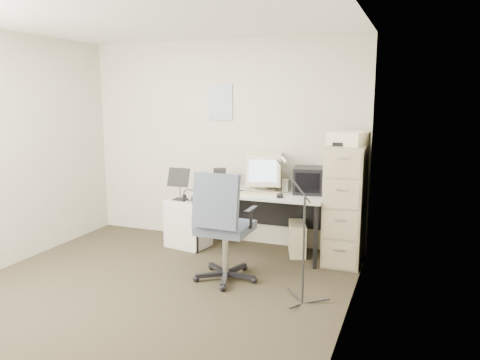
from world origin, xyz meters
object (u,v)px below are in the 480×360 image
(desk, at_px, (262,222))
(filing_cabinet, at_px, (345,205))
(office_chair, at_px, (225,226))
(side_cart, at_px, (188,223))

(desk, bearing_deg, filing_cabinet, 1.81)
(filing_cabinet, relative_size, office_chair, 1.16)
(office_chair, xyz_separation_m, side_cart, (-0.83, 0.81, -0.27))
(desk, height_order, office_chair, office_chair)
(filing_cabinet, distance_m, side_cart, 1.90)
(filing_cabinet, relative_size, desk, 0.87)
(desk, xyz_separation_m, office_chair, (-0.08, -0.91, 0.19))
(desk, distance_m, side_cart, 0.92)
(filing_cabinet, relative_size, side_cart, 2.22)
(side_cart, bearing_deg, desk, 16.34)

